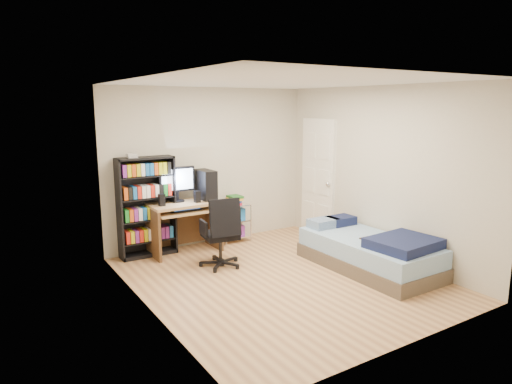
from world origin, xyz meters
TOP-DOWN VIEW (x-y plane):
  - room at (0.00, 0.00)m, footprint 3.58×4.08m
  - media_shelf at (-1.13, 1.84)m, footprint 0.83×0.28m
  - computer_desk at (-0.50, 1.74)m, footprint 1.04×0.60m
  - office_chair at (-0.44, 0.81)m, footprint 0.67×0.67m
  - wire_cart at (0.32, 1.78)m, footprint 0.49×0.36m
  - bed at (1.25, -0.36)m, footprint 0.98×1.95m
  - door at (1.72, 1.35)m, footprint 0.12×0.80m

SIDE VIEW (x-z plane):
  - bed at x=1.25m, z-range -0.03..0.52m
  - office_chair at x=-0.44m, z-range -0.18..0.81m
  - wire_cart at x=0.32m, z-range 0.12..0.89m
  - computer_desk at x=-0.50m, z-range 0.05..1.36m
  - media_shelf at x=-1.13m, z-range -0.01..1.53m
  - door at x=1.72m, z-range 0.00..2.00m
  - room at x=0.00m, z-range -0.04..2.54m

